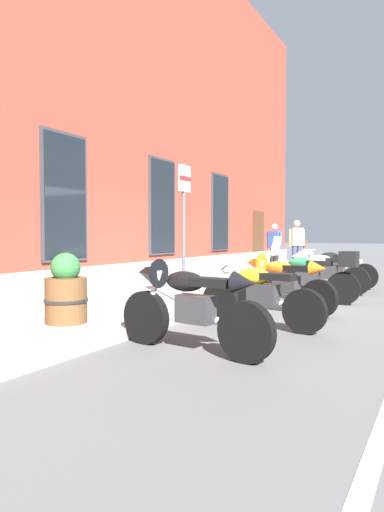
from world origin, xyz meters
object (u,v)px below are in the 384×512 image
(motorcycle_green_touring, at_px, (311,275))
(motorcycle_black_naked, at_px, (333,269))
(motorcycle_white_sport, at_px, (322,269))
(pedestrian_tan_coat, at_px, (297,242))
(barrel_planter, at_px, (66,293))
(motorcycle_black_sport, at_px, (187,302))
(pedestrian_blue_top, at_px, (274,245))
(parking_sign, at_px, (184,214))
(motorcycle_orange_sport, at_px, (280,280))
(motorcycle_yellow_naked, at_px, (259,296))

(motorcycle_green_touring, bearing_deg, motorcycle_black_naked, 3.64)
(motorcycle_green_touring, xyz_separation_m, motorcycle_white_sport, (1.60, 0.16, 0.00))
(pedestrian_tan_coat, xyz_separation_m, barrel_planter, (-10.65, 0.11, -0.54))
(motorcycle_black_sport, xyz_separation_m, pedestrian_blue_top, (9.88, 2.30, 0.45))
(parking_sign, bearing_deg, motorcycle_black_naked, -14.54)
(motorcycle_black_sport, distance_m, pedestrian_blue_top, 10.16)
(motorcycle_orange_sport, height_order, pedestrian_blue_top, pedestrian_blue_top)
(motorcycle_orange_sport, bearing_deg, motorcycle_white_sport, -0.08)
(motorcycle_yellow_naked, height_order, barrel_planter, barrel_planter)
(motorcycle_yellow_naked, relative_size, parking_sign, 0.83)
(motorcycle_yellow_naked, height_order, motorcycle_orange_sport, motorcycle_orange_sport)
(motorcycle_green_touring, relative_size, parking_sign, 0.89)
(motorcycle_orange_sport, distance_m, motorcycle_white_sport, 3.06)
(motorcycle_white_sport, bearing_deg, pedestrian_tan_coat, 22.93)
(pedestrian_tan_coat, xyz_separation_m, parking_sign, (-8.44, -0.47, 0.60))
(motorcycle_black_sport, relative_size, pedestrian_blue_top, 1.34)
(motorcycle_white_sport, relative_size, barrel_planter, 2.12)
(motorcycle_orange_sport, bearing_deg, motorcycle_yellow_naked, -173.76)
(motorcycle_orange_sport, xyz_separation_m, pedestrian_blue_top, (6.71, 2.39, 0.47))
(motorcycle_orange_sport, xyz_separation_m, motorcycle_black_naked, (4.36, 0.02, -0.08))
(pedestrian_tan_coat, distance_m, barrel_planter, 10.66)
(motorcycle_black_sport, relative_size, motorcycle_green_touring, 0.98)
(pedestrian_blue_top, xyz_separation_m, parking_sign, (-7.67, -0.99, 0.69))
(pedestrian_blue_top, height_order, pedestrian_tan_coat, pedestrian_tan_coat)
(motorcycle_white_sport, distance_m, parking_sign, 4.41)
(motorcycle_black_naked, relative_size, parking_sign, 0.91)
(motorcycle_black_sport, height_order, pedestrian_tan_coat, pedestrian_tan_coat)
(parking_sign, bearing_deg, motorcycle_black_sport, -149.40)
(motorcycle_orange_sport, distance_m, motorcycle_black_naked, 4.36)
(pedestrian_tan_coat, bearing_deg, motorcycle_yellow_naked, -167.23)
(motorcycle_yellow_naked, xyz_separation_m, motorcycle_green_touring, (2.93, -0.01, 0.08))
(barrel_planter, bearing_deg, pedestrian_tan_coat, -0.61)
(motorcycle_black_naked, bearing_deg, motorcycle_yellow_naked, -178.25)
(motorcycle_white_sport, relative_size, motorcycle_black_naked, 0.93)
(motorcycle_black_sport, xyz_separation_m, parking_sign, (2.21, 1.31, 1.14))
(motorcycle_green_touring, distance_m, pedestrian_blue_top, 5.86)
(motorcycle_orange_sport, height_order, parking_sign, parking_sign)
(motorcycle_white_sport, distance_m, pedestrian_blue_top, 4.39)
(motorcycle_yellow_naked, distance_m, pedestrian_tan_coat, 9.20)
(motorcycle_yellow_naked, bearing_deg, motorcycle_black_naked, 1.75)
(motorcycle_black_sport, distance_m, motorcycle_black_naked, 7.53)
(motorcycle_black_sport, height_order, motorcycle_orange_sport, motorcycle_black_sport)
(motorcycle_orange_sport, distance_m, pedestrian_blue_top, 7.14)
(motorcycle_yellow_naked, xyz_separation_m, motorcycle_orange_sport, (1.47, 0.16, 0.09))
(motorcycle_green_touring, relative_size, pedestrian_blue_top, 1.37)
(motorcycle_yellow_naked, xyz_separation_m, pedestrian_blue_top, (8.18, 2.55, 0.56))
(pedestrian_blue_top, bearing_deg, motorcycle_white_sport, -146.78)
(barrel_planter, bearing_deg, motorcycle_black_naked, -14.66)
(pedestrian_blue_top, bearing_deg, pedestrian_tan_coat, -33.86)
(motorcycle_orange_sport, xyz_separation_m, pedestrian_tan_coat, (7.49, 1.87, 0.55))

